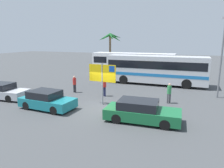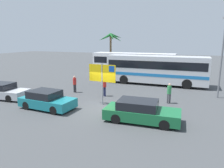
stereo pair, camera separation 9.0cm
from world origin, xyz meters
The scene contains 12 objects.
ground centered at (0.00, 0.00, 0.00)m, with size 120.00×120.00×0.00m, color #424447.
bus_front_coach centered at (2.29, 9.91, 1.78)m, with size 10.83×2.55×3.17m.
bus_rear_coach centered at (-1.39, 13.60, 1.78)m, with size 10.83×2.55×3.17m.
ferry_sign centered at (-0.15, 0.86, 2.33)m, with size 2.20×0.18×3.20m.
car_green centered at (3.37, -1.37, 0.64)m, with size 4.61×2.04×1.32m.
car_silver centered at (-8.94, -0.70, 0.64)m, with size 4.73×2.13×1.32m.
car_teal centered at (-3.55, -1.48, 0.64)m, with size 4.06×2.01×1.32m.
pedestrian_by_bus centered at (-4.17, 3.32, 0.93)m, with size 0.32×0.32×1.59m.
pedestrian_near_sign centered at (4.53, 3.06, 0.94)m, with size 0.32×0.32×1.61m.
pedestrian_crossing_lot centered at (-1.02, 3.16, 1.01)m, with size 0.32×0.32×1.71m.
lamp_post_left_side centered at (8.26, 6.25, 3.67)m, with size 0.56×0.20×6.70m.
palm_tree_seaside centered at (-6.33, 17.75, 4.89)m, with size 3.67×3.89×5.92m.
Camera 2 is at (6.16, -13.14, 4.90)m, focal length 33.26 mm.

